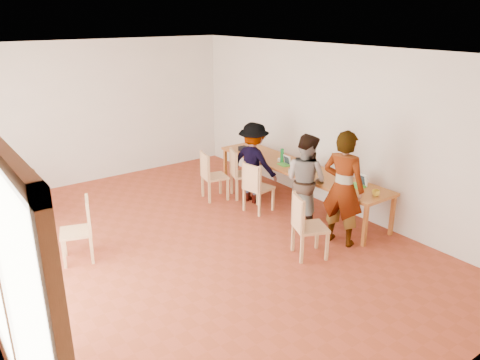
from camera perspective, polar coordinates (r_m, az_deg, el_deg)
The scene contains 24 objects.
ground at distance 7.58m, azimuth -5.52°, elevation -7.95°, with size 8.00×8.00×0.00m, color #993D25.
wall_back at distance 10.57m, azimuth -17.12°, elevation 7.92°, with size 6.00×0.10×3.00m, color beige.
wall_front at distance 4.31m, azimuth 22.65°, elevation -9.73°, with size 6.00×0.10×3.00m, color beige.
wall_right at distance 8.84m, azimuth 11.16°, elevation 6.24°, with size 0.10×8.00×3.00m, color beige.
ceiling at distance 6.73m, azimuth -6.39°, elevation 15.46°, with size 6.00×8.00×0.04m, color white.
communal_table at distance 8.95m, azimuth 7.03°, elevation 1.31°, with size 0.80×4.00×0.75m.
side_table at distance 9.16m, azimuth -26.22°, elevation -0.43°, with size 0.90×0.90×0.75m.
chair_near at distance 7.03m, azimuth 7.83°, elevation -4.84°, with size 0.61×0.61×0.53m.
chair_mid at distance 8.53m, azimuth 1.86°, elevation -0.31°, with size 0.52×0.52×0.51m.
chair_far at distance 9.15m, azimuth -3.70°, elevation 1.09°, with size 0.53×0.53×0.51m.
chair_empty at distance 9.25m, azimuth -0.18°, elevation 1.41°, with size 0.58×0.58×0.52m.
chair_spare at distance 7.29m, azimuth -18.68°, elevation -5.00°, with size 0.56×0.56×0.51m.
person_near at distance 7.45m, azimuth 12.45°, elevation -1.00°, with size 0.68×0.44×1.86m, color gray.
person_mid at distance 8.04m, azimuth 8.01°, elevation -0.04°, with size 0.79×0.62×1.63m, color gray.
person_far at distance 9.00m, azimuth 1.66°, elevation 2.11°, with size 1.01×0.58×1.57m, color gray.
laptop_near at distance 8.12m, azimuth 14.30°, elevation -0.30°, with size 0.25×0.28×0.22m.
laptop_mid at distance 8.74m, azimuth 8.64°, elevation 1.49°, with size 0.25×0.27×0.20m.
laptop_far at distance 9.00m, azimuth 5.57°, elevation 2.15°, with size 0.21×0.24×0.19m.
yellow_mug at distance 7.76m, azimuth 16.23°, elevation -1.52°, with size 0.12×0.12×0.10m, color yellow.
green_bottle at distance 9.11m, azimuth 5.15°, elevation 2.95°, with size 0.07×0.07×0.28m, color #13712B.
clear_glass at distance 8.26m, azimuth 15.10°, elevation -0.15°, with size 0.07×0.07×0.09m, color silver.
condiment_cup at distance 9.23m, azimuth 4.86°, elevation 2.48°, with size 0.08×0.08×0.06m, color white.
pink_phone at distance 7.86m, azimuth 12.73°, elevation -1.25°, with size 0.05×0.10×0.01m, color #BB2C54.
black_pouch at distance 9.87m, azimuth 0.57°, elevation 3.78°, with size 0.16×0.26×0.09m, color black.
Camera 1 is at (-3.35, -5.82, 3.51)m, focal length 35.00 mm.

